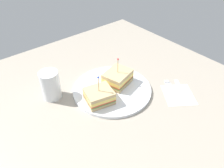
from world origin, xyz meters
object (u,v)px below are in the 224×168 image
at_px(napkin, 179,95).
at_px(fork, 170,88).
at_px(sandwich_half_front, 118,78).
at_px(drink_glass, 51,87).
at_px(sandwich_half_back, 99,96).
at_px(knife, 180,88).
at_px(plate, 112,89).

bearing_deg(napkin, fork, 79.99).
height_order(sandwich_half_front, drink_glass, sandwich_half_front).
bearing_deg(sandwich_half_back, knife, -24.83).
bearing_deg(sandwich_half_front, knife, -44.67).
xyz_separation_m(napkin, knife, (0.03, 0.02, 0.00)).
height_order(sandwich_half_back, fork, sandwich_half_back).
distance_m(napkin, knife, 0.04).
xyz_separation_m(drink_glass, knife, (0.39, -0.27, -0.04)).
distance_m(plate, sandwich_half_back, 0.09).
xyz_separation_m(sandwich_half_back, napkin, (0.25, -0.15, -0.03)).
bearing_deg(knife, fork, 134.75).
relative_size(plate, knife, 2.71).
distance_m(sandwich_half_front, knife, 0.24).
height_order(napkin, fork, fork).
relative_size(sandwich_half_front, knife, 1.10).
distance_m(sandwich_half_front, napkin, 0.23).
height_order(fork, knife, same).
distance_m(sandwich_half_back, knife, 0.31).
bearing_deg(sandwich_half_back, plate, 18.02).
bearing_deg(fork, napkin, -100.01).
bearing_deg(napkin, sandwich_half_front, 126.19).
distance_m(sandwich_half_front, fork, 0.20).
relative_size(sandwich_half_front, sandwich_half_back, 1.12).
xyz_separation_m(sandwich_half_front, drink_glass, (-0.22, 0.10, 0.01)).
distance_m(fork, knife, 0.04).
height_order(plate, sandwich_half_front, sandwich_half_front).
distance_m(plate, sandwich_half_front, 0.05).
bearing_deg(drink_glass, knife, -34.31).
bearing_deg(fork, knife, -45.25).
xyz_separation_m(plate, napkin, (0.17, -0.17, -0.00)).
relative_size(sandwich_half_back, fork, 0.91).
xyz_separation_m(sandwich_half_back, knife, (0.28, -0.13, -0.03)).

